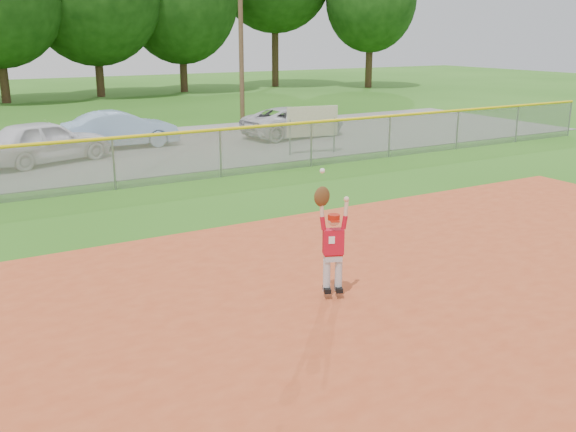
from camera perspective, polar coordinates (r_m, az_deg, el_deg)
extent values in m
plane|color=#2B6316|center=(10.33, 0.23, -9.05)|extent=(120.00, 120.00, 0.00)
cube|color=#B44320|center=(8.19, 11.37, -16.46)|extent=(24.00, 16.00, 0.04)
cube|color=slate|center=(24.91, -18.80, 5.07)|extent=(44.00, 10.00, 0.03)
imported|color=white|center=(23.65, -20.79, 6.23)|extent=(4.73, 3.07, 1.50)
imported|color=#8BADD0|center=(25.99, -14.61, 7.45)|extent=(4.31, 1.51, 1.42)
imported|color=silver|center=(27.91, 0.52, 8.38)|extent=(4.79, 2.58, 1.28)
cylinder|color=gray|center=(23.61, 0.17, 6.97)|extent=(0.07, 0.07, 1.33)
cylinder|color=gray|center=(24.29, 4.12, 7.18)|extent=(0.07, 0.07, 1.33)
cube|color=beige|center=(23.86, 2.19, 8.40)|extent=(1.98, 0.38, 1.11)
cube|color=gray|center=(19.03, -15.23, 4.46)|extent=(40.00, 0.03, 1.50)
cylinder|color=yellow|center=(18.90, -15.39, 6.69)|extent=(40.00, 0.10, 0.10)
cylinder|color=gray|center=(19.03, -15.23, 4.46)|extent=(0.06, 0.06, 1.50)
cylinder|color=gray|center=(20.12, -6.02, 5.54)|extent=(0.06, 0.06, 1.50)
cylinder|color=gray|center=(21.67, 2.08, 6.37)|extent=(0.06, 0.06, 1.50)
cylinder|color=gray|center=(23.60, 9.00, 6.97)|extent=(0.06, 0.06, 1.50)
cylinder|color=gray|center=(25.81, 14.82, 7.41)|extent=(0.06, 0.06, 1.50)
cylinder|color=gray|center=(28.24, 19.69, 7.71)|extent=(0.06, 0.06, 1.50)
cylinder|color=gray|center=(30.85, 23.76, 7.92)|extent=(0.06, 0.06, 1.50)
cylinder|color=#4C3823|center=(33.49, -4.22, 16.18)|extent=(0.24, 0.24, 9.00)
cylinder|color=#422D1C|center=(45.56, -24.05, 12.08)|extent=(0.56, 0.56, 4.64)
cylinder|color=#422D1C|center=(47.89, -16.49, 13.06)|extent=(0.56, 0.56, 4.89)
cylinder|color=#422D1C|center=(50.51, -9.31, 13.55)|extent=(0.56, 0.56, 4.78)
cylinder|color=#422D1C|center=(54.93, -1.15, 14.56)|extent=(0.56, 0.56, 5.99)
cylinder|color=#422D1C|center=(54.27, 7.22, 13.74)|extent=(0.56, 0.56, 4.69)
cylinder|color=silver|center=(10.87, 3.46, -5.29)|extent=(0.16, 0.16, 0.56)
cylinder|color=silver|center=(10.90, 4.51, -5.24)|extent=(0.16, 0.16, 0.56)
cube|color=black|center=(10.92, 3.47, -6.54)|extent=(0.19, 0.25, 0.08)
cube|color=black|center=(10.96, 4.52, -6.48)|extent=(0.19, 0.25, 0.08)
cube|color=silver|center=(10.77, 4.02, -3.70)|extent=(0.33, 0.26, 0.11)
cube|color=maroon|center=(10.75, 4.03, -3.36)|extent=(0.35, 0.27, 0.05)
cube|color=#B80D21|center=(10.68, 4.05, -2.27)|extent=(0.38, 0.30, 0.43)
cube|color=white|center=(10.57, 3.91, -2.16)|extent=(0.10, 0.05, 0.12)
sphere|color=beige|center=(10.57, 4.09, -0.39)|extent=(0.25, 0.25, 0.19)
cylinder|color=#A5190A|center=(10.56, 4.09, -0.10)|extent=(0.26, 0.26, 0.09)
cube|color=#A5190A|center=(10.47, 4.20, -0.46)|extent=(0.18, 0.16, 0.02)
cylinder|color=#B80D21|center=(10.55, 3.12, -0.63)|extent=(0.13, 0.12, 0.23)
cylinder|color=beige|center=(10.48, 3.02, 0.61)|extent=(0.10, 0.09, 0.25)
ellipsoid|color=#4C2D14|center=(10.43, 3.04, 1.74)|extent=(0.32, 0.24, 0.34)
sphere|color=white|center=(10.33, 3.07, 4.04)|extent=(0.11, 0.11, 0.09)
cylinder|color=#B80D21|center=(10.62, 5.04, -0.56)|extent=(0.13, 0.12, 0.23)
cylinder|color=beige|center=(10.56, 5.19, 0.68)|extent=(0.10, 0.09, 0.25)
sphere|color=beige|center=(10.52, 5.21, 1.51)|extent=(0.12, 0.12, 0.09)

